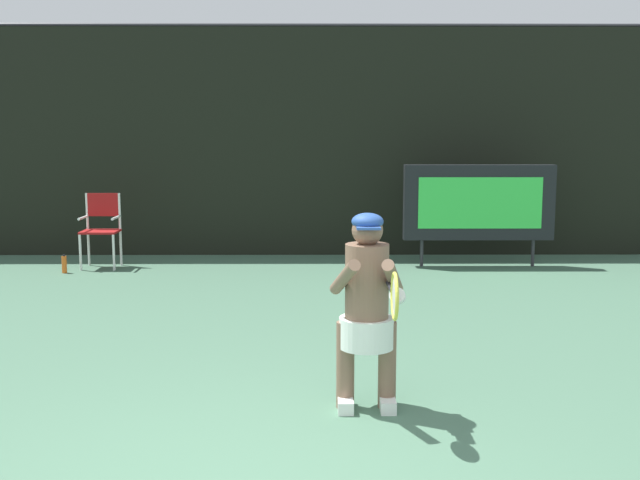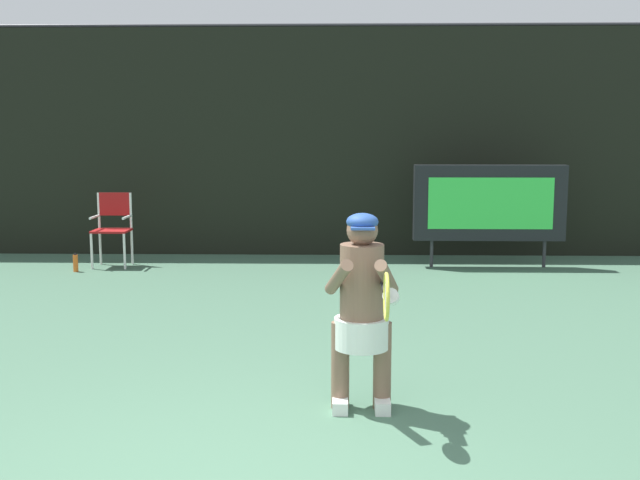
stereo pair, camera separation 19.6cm
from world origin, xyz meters
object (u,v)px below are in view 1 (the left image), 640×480
Objects in this scene: water_bottle at (64,264)px; umpire_chair at (101,225)px; scoreboard at (479,203)px; tennis_player at (367,305)px; tennis_racket at (394,296)px.

umpire_chair is at bearing 49.88° from water_bottle.
tennis_player is at bearing -109.22° from scoreboard.
scoreboard is at bearing 70.78° from tennis_player.
scoreboard reaches higher than umpire_chair.
water_bottle is 0.44× the size of tennis_racket.
umpire_chair is at bearing -179.61° from scoreboard.
umpire_chair is 7.30m from tennis_racket.
scoreboard reaches higher than tennis_racket.
scoreboard is 1.56× the size of tennis_player.
water_bottle is (-5.94, -0.52, -0.82)m from scoreboard.
tennis_racket is at bearing -75.16° from tennis_player.
tennis_player is at bearing 106.57° from tennis_racket.
tennis_racket is (3.64, -6.31, 0.32)m from umpire_chair.
umpire_chair is at bearing 121.68° from tennis_racket.
tennis_player is (-2.03, -5.83, -0.19)m from scoreboard.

